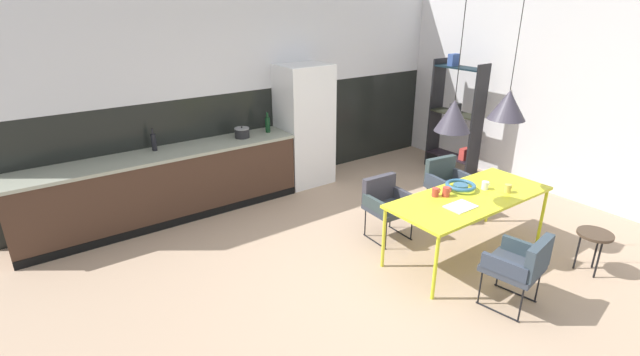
# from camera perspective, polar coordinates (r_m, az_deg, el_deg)

# --- Properties ---
(ground_plane) EXTENTS (8.96, 8.96, 0.00)m
(ground_plane) POSITION_cam_1_polar(r_m,az_deg,el_deg) (5.01, 9.26, -11.26)
(ground_plane) COLOR tan
(back_wall_splashback_dark) EXTENTS (6.89, 0.12, 1.46)m
(back_wall_splashback_dark) POSITION_cam_1_polar(r_m,az_deg,el_deg) (6.94, -7.95, 4.98)
(back_wall_splashback_dark) COLOR black
(back_wall_splashback_dark) RESTS_ON ground
(back_wall_panel_upper) EXTENTS (6.89, 0.12, 1.46)m
(back_wall_panel_upper) POSITION_cam_1_polar(r_m,az_deg,el_deg) (6.67, -8.62, 17.11)
(back_wall_panel_upper) COLOR silver
(back_wall_panel_upper) RESTS_ON back_wall_splashback_dark
(side_wall_right) EXTENTS (0.12, 6.12, 2.93)m
(side_wall_right) POSITION_cam_1_polar(r_m,az_deg,el_deg) (7.18, 29.97, 8.91)
(side_wall_right) COLOR silver
(side_wall_right) RESTS_ON ground
(kitchen_counter) EXTENTS (3.56, 0.63, 0.89)m
(kitchen_counter) POSITION_cam_1_polar(r_m,az_deg,el_deg) (6.18, -18.78, -0.93)
(kitchen_counter) COLOR #3E291D
(kitchen_counter) RESTS_ON ground
(refrigerator_column) EXTENTS (0.75, 0.60, 1.81)m
(refrigerator_column) POSITION_cam_1_polar(r_m,az_deg,el_deg) (6.90, -1.96, 6.57)
(refrigerator_column) COLOR silver
(refrigerator_column) RESTS_ON ground
(dining_table) EXTENTS (1.90, 0.78, 0.72)m
(dining_table) POSITION_cam_1_polar(r_m,az_deg,el_deg) (5.16, 18.28, -2.56)
(dining_table) COLOR yellow
(dining_table) RESTS_ON ground
(armchair_by_stool) EXTENTS (0.51, 0.49, 0.73)m
(armchair_by_stool) POSITION_cam_1_polar(r_m,az_deg,el_deg) (5.44, 8.21, -2.71)
(armchair_by_stool) COLOR #343A44
(armchair_by_stool) RESTS_ON ground
(armchair_facing_counter) EXTENTS (0.56, 0.55, 0.73)m
(armchair_facing_counter) POSITION_cam_1_polar(r_m,az_deg,el_deg) (4.55, 23.97, -9.64)
(armchair_facing_counter) COLOR #343A44
(armchair_facing_counter) RESTS_ON ground
(armchair_corner_seat) EXTENTS (0.54, 0.53, 0.75)m
(armchair_corner_seat) POSITION_cam_1_polar(r_m,az_deg,el_deg) (6.19, 15.50, -0.14)
(armchair_corner_seat) COLOR #343A44
(armchair_corner_seat) RESTS_ON ground
(fruit_bowl) EXTENTS (0.33, 0.33, 0.07)m
(fruit_bowl) POSITION_cam_1_polar(r_m,az_deg,el_deg) (5.25, 17.19, -0.93)
(fruit_bowl) COLOR #33607F
(fruit_bowl) RESTS_ON dining_table
(open_book) EXTENTS (0.30, 0.22, 0.02)m
(open_book) POSITION_cam_1_polar(r_m,az_deg,el_deg) (4.84, 17.20, -3.43)
(open_book) COLOR white
(open_book) RESTS_ON dining_table
(mug_white_ceramic) EXTENTS (0.12, 0.07, 0.09)m
(mug_white_ceramic) POSITION_cam_1_polar(r_m,az_deg,el_deg) (5.01, 14.26, -1.73)
(mug_white_ceramic) COLOR #B23D33
(mug_white_ceramic) RESTS_ON dining_table
(mug_wide_latte) EXTENTS (0.13, 0.08, 0.10)m
(mug_wide_latte) POSITION_cam_1_polar(r_m,az_deg,el_deg) (5.04, 15.54, -1.65)
(mug_wide_latte) COLOR #B23D33
(mug_wide_latte) RESTS_ON dining_table
(mug_short_terracotta) EXTENTS (0.11, 0.07, 0.09)m
(mug_short_terracotta) POSITION_cam_1_polar(r_m,az_deg,el_deg) (5.36, 22.48, -1.21)
(mug_short_terracotta) COLOR gold
(mug_short_terracotta) RESTS_ON dining_table
(mug_tall_blue) EXTENTS (0.12, 0.07, 0.09)m
(mug_tall_blue) POSITION_cam_1_polar(r_m,az_deg,el_deg) (5.36, 19.99, -0.87)
(mug_tall_blue) COLOR white
(mug_tall_blue) RESTS_ON dining_table
(cooking_pot) EXTENTS (0.20, 0.20, 0.16)m
(cooking_pot) POSITION_cam_1_polar(r_m,az_deg,el_deg) (6.40, -9.73, 5.61)
(cooking_pot) COLOR black
(cooking_pot) RESTS_ON kitchen_counter
(bottle_oil_tall) EXTENTS (0.06, 0.06, 0.29)m
(bottle_oil_tall) POSITION_cam_1_polar(r_m,az_deg,el_deg) (6.12, -20.09, 4.27)
(bottle_oil_tall) COLOR black
(bottle_oil_tall) RESTS_ON kitchen_counter
(bottle_spice_small) EXTENTS (0.07, 0.07, 0.29)m
(bottle_spice_small) POSITION_cam_1_polar(r_m,az_deg,el_deg) (6.60, -6.57, 6.71)
(bottle_spice_small) COLOR #0F3319
(bottle_spice_small) RESTS_ON kitchen_counter
(side_stool) EXTENTS (0.35, 0.35, 0.46)m
(side_stool) POSITION_cam_1_polar(r_m,az_deg,el_deg) (5.50, 31.15, -6.30)
(side_stool) COLOR #423326
(side_stool) RESTS_ON ground
(open_shelf_unit) EXTENTS (0.30, 0.86, 1.88)m
(open_shelf_unit) POSITION_cam_1_polar(r_m,az_deg,el_deg) (7.69, 16.66, 7.56)
(open_shelf_unit) COLOR black
(open_shelf_unit) RESTS_ON ground
(pendant_lamp_over_table_near) EXTENTS (0.34, 0.34, 1.39)m
(pendant_lamp_over_table_near) POSITION_cam_1_polar(r_m,az_deg,el_deg) (4.59, 16.36, 7.50)
(pendant_lamp_over_table_near) COLOR black
(pendant_lamp_over_table_far) EXTENTS (0.38, 0.38, 1.36)m
(pendant_lamp_over_table_far) POSITION_cam_1_polar(r_m,az_deg,el_deg) (5.15, 22.48, 8.45)
(pendant_lamp_over_table_far) COLOR black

